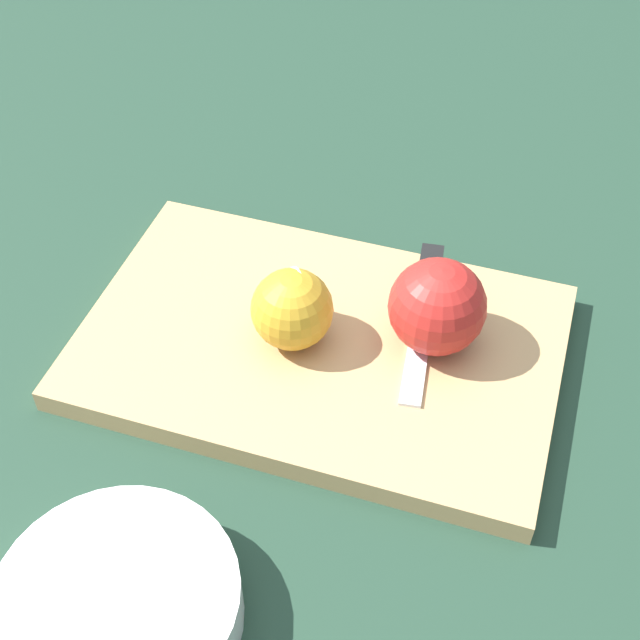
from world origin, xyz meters
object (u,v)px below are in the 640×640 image
Objects in this scene: bowl at (118,604)px; apple_half_left at (292,309)px; knife at (426,292)px; apple_half_right at (438,307)px.

apple_half_left is at bearing 81.77° from bowl.
bowl is (-0.13, -0.32, -0.01)m from knife.
knife is (0.09, 0.07, -0.02)m from apple_half_left.
apple_half_left is at bearing -57.31° from knife.
knife is 0.34m from bowl.
bowl is (-0.04, -0.25, -0.03)m from apple_half_left.
bowl is (-0.14, -0.27, -0.04)m from apple_half_right.
knife is at bearing 128.97° from apple_half_right.
knife is (-0.02, 0.04, -0.03)m from apple_half_right.
knife is 1.08× the size of bowl.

